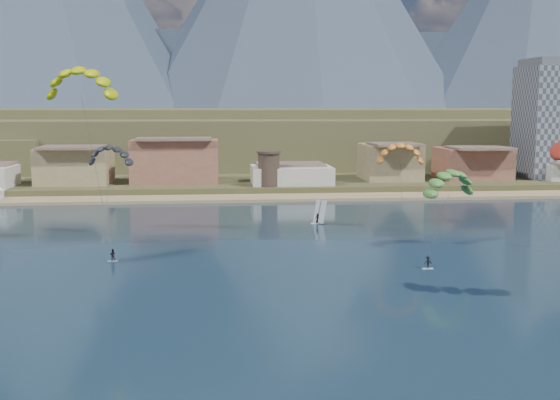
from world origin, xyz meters
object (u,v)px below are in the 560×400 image
at_px(apartment_tower, 559,119).
at_px(kitesurfer_yellow, 81,79).
at_px(kitesurfer_green, 449,179).
at_px(windsurfer, 319,216).
at_px(watchtower, 269,168).

relative_size(apartment_tower, kitesurfer_yellow, 1.12).
distance_m(kitesurfer_yellow, kitesurfer_green, 56.70).
bearing_deg(kitesurfer_yellow, windsurfer, 24.89).
distance_m(kitesurfer_yellow, windsurfer, 48.63).
xyz_separation_m(apartment_tower, kitesurfer_yellow, (-112.50, -74.00, 7.60)).
relative_size(kitesurfer_yellow, windsurfer, 6.54).
bearing_deg(watchtower, apartment_tower, 9.93).
height_order(kitesurfer_yellow, windsurfer, kitesurfer_yellow).
bearing_deg(kitesurfer_green, kitesurfer_yellow, 173.46).
bearing_deg(watchtower, kitesurfer_green, -71.73).
xyz_separation_m(kitesurfer_yellow, windsurfer, (38.35, 17.79, -24.03)).
bearing_deg(apartment_tower, windsurfer, -142.84).
height_order(watchtower, kitesurfer_yellow, kitesurfer_yellow).
xyz_separation_m(watchtower, kitesurfer_yellow, (-32.50, -60.00, 19.05)).
height_order(watchtower, windsurfer, watchtower).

